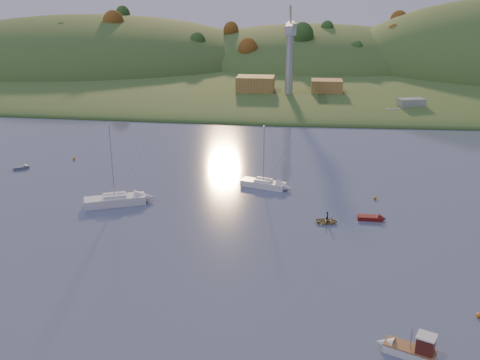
# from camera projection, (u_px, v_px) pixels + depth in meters

# --- Properties ---
(far_shore) EXTENTS (620.00, 220.00, 1.50)m
(far_shore) POSITION_uv_depth(u_px,v_px,m) (292.00, 60.00, 259.92)
(far_shore) COLOR #2E4C1E
(far_shore) RESTS_ON ground
(shore_slope) EXTENTS (640.00, 150.00, 7.00)m
(shore_slope) POSITION_uv_depth(u_px,v_px,m) (287.00, 80.00, 198.96)
(shore_slope) COLOR #2E4C1E
(shore_slope) RESTS_ON ground
(hill_left) EXTENTS (170.00, 140.00, 44.00)m
(hill_left) POSITION_uv_depth(u_px,v_px,m) (91.00, 65.00, 241.82)
(hill_left) COLOR #2E4C1E
(hill_left) RESTS_ON ground
(hill_center) EXTENTS (140.00, 120.00, 36.00)m
(hill_center) POSITION_uv_depth(u_px,v_px,m) (313.00, 65.00, 240.05)
(hill_center) COLOR #2E4C1E
(hill_center) RESTS_ON ground
(hillside_trees) EXTENTS (280.00, 50.00, 32.00)m
(hillside_trees) POSITION_uv_depth(u_px,v_px,m) (289.00, 73.00, 217.71)
(hillside_trees) COLOR #214418
(hillside_trees) RESTS_ON ground
(wharf) EXTENTS (42.00, 16.00, 2.40)m
(wharf) POSITION_uv_depth(u_px,v_px,m) (299.00, 98.00, 157.67)
(wharf) COLOR slate
(wharf) RESTS_ON ground
(shed_west) EXTENTS (11.00, 8.00, 4.80)m
(shed_west) POSITION_uv_depth(u_px,v_px,m) (255.00, 84.00, 158.88)
(shed_west) COLOR olive
(shed_west) RESTS_ON wharf
(shed_east) EXTENTS (9.00, 7.00, 4.00)m
(shed_east) POSITION_uv_depth(u_px,v_px,m) (327.00, 87.00, 157.60)
(shed_east) COLOR olive
(shed_east) RESTS_ON wharf
(dock_crane) EXTENTS (3.20, 28.00, 20.30)m
(dock_crane) POSITION_uv_depth(u_px,v_px,m) (290.00, 43.00, 149.38)
(dock_crane) COLOR #B7B7BC
(dock_crane) RESTS_ON wharf
(fishing_boat) EXTENTS (5.41, 3.61, 3.32)m
(fishing_boat) POSITION_uv_depth(u_px,v_px,m) (406.00, 347.00, 46.97)
(fishing_boat) COLOR silver
(fishing_boat) RESTS_ON ground
(sailboat_near) EXTENTS (9.32, 5.92, 12.46)m
(sailboat_near) POSITION_uv_depth(u_px,v_px,m) (115.00, 200.00, 80.62)
(sailboat_near) COLOR white
(sailboat_near) RESTS_ON ground
(sailboat_far) EXTENTS (7.76, 4.37, 10.32)m
(sailboat_far) POSITION_uv_depth(u_px,v_px,m) (263.00, 183.00, 88.00)
(sailboat_far) COLOR silver
(sailboat_far) RESTS_ON ground
(canoe) EXTENTS (3.10, 2.29, 0.62)m
(canoe) POSITION_uv_depth(u_px,v_px,m) (327.00, 221.00, 74.20)
(canoe) COLOR #9E8F57
(canoe) RESTS_ON ground
(paddler) EXTENTS (0.38, 0.55, 1.47)m
(paddler) POSITION_uv_depth(u_px,v_px,m) (327.00, 218.00, 74.06)
(paddler) COLOR black
(paddler) RESTS_ON ground
(red_tender) EXTENTS (4.00, 1.43, 1.35)m
(red_tender) POSITION_uv_depth(u_px,v_px,m) (375.00, 218.00, 75.22)
(red_tender) COLOR #600F0D
(red_tender) RESTS_ON ground
(grey_dinghy) EXTENTS (3.04, 2.57, 1.10)m
(grey_dinghy) POSITION_uv_depth(u_px,v_px,m) (24.00, 167.00, 97.55)
(grey_dinghy) COLOR slate
(grey_dinghy) RESTS_ON ground
(work_vessel) EXTENTS (16.88, 9.92, 4.10)m
(work_vessel) POSITION_uv_depth(u_px,v_px,m) (411.00, 108.00, 141.93)
(work_vessel) COLOR slate
(work_vessel) RESTS_ON ground
(buoy_0) EXTENTS (0.50, 0.50, 0.50)m
(buoy_0) POSITION_uv_depth(u_px,v_px,m) (479.00, 315.00, 52.51)
(buoy_0) COLOR orange
(buoy_0) RESTS_ON ground
(buoy_1) EXTENTS (0.50, 0.50, 0.50)m
(buoy_1) POSITION_uv_depth(u_px,v_px,m) (375.00, 198.00, 82.88)
(buoy_1) COLOR orange
(buoy_1) RESTS_ON ground
(buoy_2) EXTENTS (0.50, 0.50, 0.50)m
(buoy_2) POSITION_uv_depth(u_px,v_px,m) (74.00, 159.00, 102.70)
(buoy_2) COLOR orange
(buoy_2) RESTS_ON ground
(buoy_3) EXTENTS (0.50, 0.50, 0.50)m
(buoy_3) POSITION_uv_depth(u_px,v_px,m) (229.00, 162.00, 100.69)
(buoy_3) COLOR orange
(buoy_3) RESTS_ON ground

